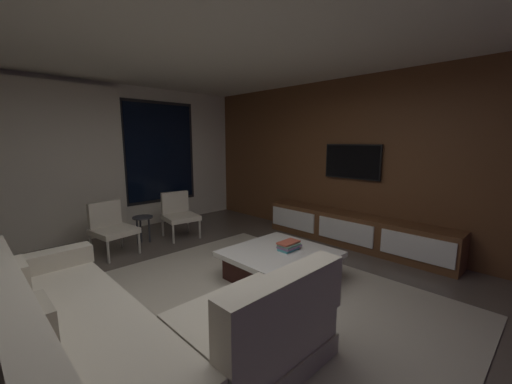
{
  "coord_description": "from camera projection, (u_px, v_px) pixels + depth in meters",
  "views": [
    {
      "loc": [
        -1.69,
        -2.24,
        1.69
      ],
      "look_at": [
        1.45,
        0.96,
        0.94
      ],
      "focal_mm": 21.54,
      "sensor_mm": 36.0,
      "label": 1
    }
  ],
  "objects": [
    {
      "name": "media_wall",
      "position": [
        370.0,
        162.0,
        4.91
      ],
      "size": [
        0.12,
        7.8,
        2.7
      ],
      "color": "brown",
      "rests_on": "floor"
    },
    {
      "name": "accent_chair_by_curtain",
      "position": [
        111.0,
        225.0,
        4.6
      ],
      "size": [
        0.62,
        0.64,
        0.78
      ],
      "color": "#B2ADA0",
      "rests_on": "floor"
    },
    {
      "name": "sectional_couch",
      "position": [
        123.0,
        334.0,
        2.24
      ],
      "size": [
        1.98,
        2.5,
        0.82
      ],
      "color": "#B1A997",
      "rests_on": "floor"
    },
    {
      "name": "book_stack_on_coffee_table",
      "position": [
        289.0,
        246.0,
        3.77
      ],
      "size": [
        0.28,
        0.19,
        0.1
      ],
      "color": "teal",
      "rests_on": "coffee_table"
    },
    {
      "name": "side_stool",
      "position": [
        143.0,
        222.0,
        5.04
      ],
      "size": [
        0.32,
        0.32,
        0.46
      ],
      "color": "#333338",
      "rests_on": "floor"
    },
    {
      "name": "media_console",
      "position": [
        354.0,
        231.0,
        4.93
      ],
      "size": [
        0.46,
        3.1,
        0.52
      ],
      "color": "brown",
      "rests_on": "floor"
    },
    {
      "name": "floor",
      "position": [
        219.0,
        314.0,
        3.02
      ],
      "size": [
        9.2,
        9.2,
        0.0
      ],
      "primitive_type": "plane",
      "color": "#564C44"
    },
    {
      "name": "ceiling",
      "position": [
        213.0,
        19.0,
        2.57
      ],
      "size": [
        8.2,
        8.2,
        0.0
      ],
      "primitive_type": "plane",
      "color": "silver"
    },
    {
      "name": "mounted_tv",
      "position": [
        352.0,
        162.0,
        5.01
      ],
      "size": [
        0.05,
        0.97,
        0.56
      ],
      "color": "black"
    },
    {
      "name": "back_wall_with_window",
      "position": [
        87.0,
        161.0,
        5.31
      ],
      "size": [
        6.6,
        0.3,
        2.7
      ],
      "color": "silver",
      "rests_on": "floor"
    },
    {
      "name": "accent_chair_near_window",
      "position": [
        179.0,
        212.0,
        5.44
      ],
      "size": [
        0.61,
        0.63,
        0.78
      ],
      "color": "#B2ADA0",
      "rests_on": "floor"
    },
    {
      "name": "area_rug",
      "position": [
        252.0,
        304.0,
        3.19
      ],
      "size": [
        3.2,
        3.8,
        0.01
      ],
      "primitive_type": "cube",
      "color": "#ADA391",
      "rests_on": "floor"
    },
    {
      "name": "coffee_table",
      "position": [
        280.0,
        265.0,
        3.74
      ],
      "size": [
        1.16,
        1.16,
        0.36
      ],
      "color": "black",
      "rests_on": "floor"
    }
  ]
}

